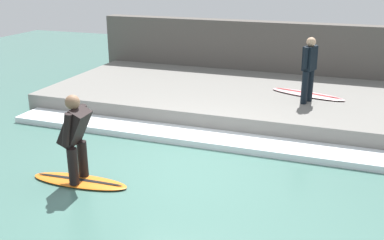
{
  "coord_description": "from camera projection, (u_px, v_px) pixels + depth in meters",
  "views": [
    {
      "loc": [
        -6.87,
        -2.71,
        3.49
      ],
      "look_at": [
        0.67,
        0.0,
        0.7
      ],
      "focal_mm": 42.0,
      "sensor_mm": 36.0,
      "label": 1
    }
  ],
  "objects": [
    {
      "name": "surfer_waiting_near",
      "position": [
        309.0,
        66.0,
        10.17
      ],
      "size": [
        0.48,
        0.33,
        1.51
      ],
      "color": "black",
      "rests_on": "concrete_ledge"
    },
    {
      "name": "ground_plane",
      "position": [
        180.0,
        168.0,
        8.12
      ],
      "size": [
        28.0,
        28.0,
        0.0
      ],
      "primitive_type": "plane",
      "color": "#426B60"
    },
    {
      "name": "surfboard_riding",
      "position": [
        80.0,
        181.0,
        7.56
      ],
      "size": [
        0.57,
        1.75,
        0.07
      ],
      "color": "orange",
      "rests_on": "ground_plane"
    },
    {
      "name": "surfboard_waiting_near",
      "position": [
        307.0,
        94.0,
        10.98
      ],
      "size": [
        0.96,
        1.91,
        0.07
      ],
      "color": "beige",
      "rests_on": "concrete_ledge"
    },
    {
      "name": "surfer_riding",
      "position": [
        75.0,
        134.0,
        7.28
      ],
      "size": [
        0.58,
        0.5,
        1.48
      ],
      "color": "black",
      "rests_on": "surfboard_riding"
    },
    {
      "name": "back_wall",
      "position": [
        257.0,
        53.0,
        13.53
      ],
      "size": [
        0.5,
        9.92,
        1.89
      ],
      "primitive_type": "cube",
      "color": "#544F49",
      "rests_on": "ground_plane"
    },
    {
      "name": "concrete_ledge",
      "position": [
        236.0,
        98.0,
        11.6
      ],
      "size": [
        4.4,
        9.45,
        0.44
      ],
      "primitive_type": "cube",
      "color": "slate",
      "rests_on": "ground_plane"
    },
    {
      "name": "wave_foam_crest",
      "position": [
        204.0,
        138.0,
        9.33
      ],
      "size": [
        0.81,
        8.97,
        0.13
      ],
      "primitive_type": "cube",
      "color": "silver",
      "rests_on": "ground_plane"
    }
  ]
}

